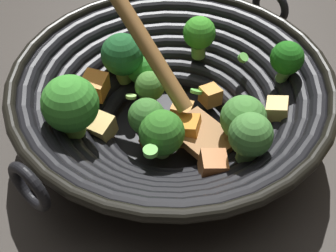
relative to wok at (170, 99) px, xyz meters
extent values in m
plane|color=#332D28|center=(0.00, 0.00, -0.06)|extent=(4.00, 4.00, 0.00)
cylinder|color=black|center=(0.00, 0.00, -0.06)|extent=(0.14, 0.14, 0.01)
torus|color=black|center=(0.00, 0.00, -0.04)|extent=(0.19, 0.19, 0.02)
torus|color=black|center=(0.00, 0.00, -0.03)|extent=(0.21, 0.21, 0.02)
torus|color=black|center=(0.00, 0.00, -0.02)|extent=(0.24, 0.24, 0.02)
torus|color=black|center=(0.00, 0.00, -0.01)|extent=(0.27, 0.27, 0.02)
torus|color=black|center=(0.00, 0.00, 0.00)|extent=(0.29, 0.29, 0.02)
torus|color=black|center=(0.00, 0.00, 0.01)|extent=(0.32, 0.32, 0.02)
torus|color=black|center=(0.00, 0.00, 0.02)|extent=(0.35, 0.35, 0.02)
torus|color=black|center=(0.00, 0.00, 0.03)|extent=(0.36, 0.36, 0.01)
torus|color=black|center=(0.20, 0.00, 0.03)|extent=(0.01, 0.05, 0.05)
torus|color=black|center=(-0.19, 0.00, 0.03)|extent=(0.01, 0.05, 0.05)
cylinder|color=olive|center=(0.01, 0.09, -0.02)|extent=(0.02, 0.03, 0.02)
sphere|color=#21632E|center=(0.01, 0.09, 0.01)|extent=(0.05, 0.05, 0.05)
cylinder|color=#79B650|center=(0.09, 0.03, 0.00)|extent=(0.03, 0.02, 0.02)
sphere|color=green|center=(0.09, 0.03, 0.02)|extent=(0.04, 0.04, 0.04)
cylinder|color=#70AC3F|center=(0.02, -0.09, -0.02)|extent=(0.02, 0.02, 0.01)
sphere|color=#478838|center=(0.02, -0.09, 0.01)|extent=(0.05, 0.05, 0.05)
cylinder|color=#7AB240|center=(-0.10, 0.04, 0.00)|extent=(0.03, 0.04, 0.02)
sphere|color=green|center=(-0.10, 0.04, 0.04)|extent=(0.06, 0.06, 0.06)
cylinder|color=#7BB35C|center=(-0.04, -0.03, -0.03)|extent=(0.03, 0.03, 0.01)
sphere|color=#317623|center=(-0.04, -0.03, 0.00)|extent=(0.05, 0.05, 0.05)
cylinder|color=#6C9E3D|center=(-0.04, 0.00, -0.03)|extent=(0.02, 0.02, 0.02)
sphere|color=#3C772F|center=(-0.04, 0.00, 0.00)|extent=(0.04, 0.04, 0.04)
cylinder|color=#609538|center=(0.03, 0.07, -0.03)|extent=(0.02, 0.02, 0.02)
sphere|color=green|center=(0.03, 0.07, -0.01)|extent=(0.04, 0.04, 0.04)
cylinder|color=#659C53|center=(-0.01, -0.11, 0.00)|extent=(0.03, 0.03, 0.02)
sphere|color=#46853A|center=(-0.01, -0.11, 0.03)|extent=(0.05, 0.05, 0.05)
cylinder|color=#5F8C4E|center=(0.11, -0.08, 0.01)|extent=(0.01, 0.02, 0.02)
sphere|color=#1C6617|center=(0.11, -0.08, 0.04)|extent=(0.04, 0.04, 0.04)
cylinder|color=#579747|center=(-0.10, 0.05, 0.00)|extent=(0.03, 0.03, 0.02)
sphere|color=#50A644|center=(-0.10, 0.05, 0.03)|extent=(0.05, 0.05, 0.05)
cylinder|color=#7BA44C|center=(0.01, 0.04, -0.04)|extent=(0.02, 0.02, 0.02)
sphere|color=#498333|center=(0.01, 0.04, -0.01)|extent=(0.04, 0.04, 0.04)
cube|color=gold|center=(0.06, -0.01, -0.03)|extent=(0.03, 0.03, 0.02)
cube|color=#BF6A34|center=(-0.04, -0.09, -0.01)|extent=(0.04, 0.04, 0.03)
cube|color=#EBC269|center=(-0.07, 0.04, -0.02)|extent=(0.04, 0.04, 0.03)
cube|color=#DFB460|center=(0.06, -0.10, 0.00)|extent=(0.03, 0.03, 0.03)
cube|color=orange|center=(-0.03, 0.00, -0.04)|extent=(0.03, 0.03, 0.03)
cube|color=orange|center=(-0.04, 0.08, 0.00)|extent=(0.04, 0.04, 0.03)
cube|color=#C47D30|center=(0.02, 0.00, -0.04)|extent=(0.03, 0.03, 0.03)
cube|color=orange|center=(-0.01, -0.03, -0.02)|extent=(0.04, 0.04, 0.04)
cylinder|color=#6BC651|center=(0.11, -0.02, 0.01)|extent=(0.01, 0.01, 0.01)
cylinder|color=#6BC651|center=(-0.07, -0.04, 0.00)|extent=(0.02, 0.02, 0.01)
cylinder|color=#99D166|center=(-0.02, 0.05, -0.01)|extent=(0.02, 0.02, 0.01)
cylinder|color=#56B247|center=(-0.01, 0.03, -0.03)|extent=(0.02, 0.01, 0.01)
cylinder|color=#6BC651|center=(0.05, 0.00, -0.02)|extent=(0.02, 0.02, 0.01)
cube|color=brown|center=(0.00, -0.05, -0.02)|extent=(0.06, 0.08, 0.01)
cylinder|color=olive|center=(0.01, 0.07, 0.07)|extent=(0.04, 0.20, 0.16)
camera|label=1|loc=(-0.30, -0.27, 0.39)|focal=52.75mm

